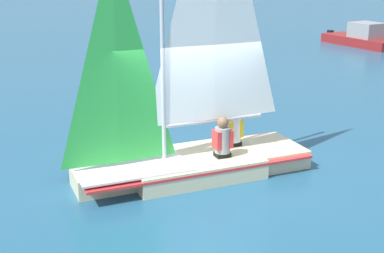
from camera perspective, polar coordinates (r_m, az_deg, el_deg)
name	(u,v)px	position (r m, az deg, el deg)	size (l,w,h in m)	color
ground_plane	(192,174)	(10.47, 0.00, -5.05)	(260.00, 260.00, 0.00)	#235675
sailboat_main	(192,132)	(10.17, -0.05, -0.59)	(4.59, 3.80, 6.13)	beige
sailor_helm	(222,144)	(10.25, 3.27, -1.89)	(0.43, 0.42, 1.16)	black
sailor_crew	(233,133)	(10.88, 4.45, -0.68)	(0.43, 0.42, 1.16)	black
motorboat_distant	(362,38)	(27.03, 17.69, 9.03)	(3.01, 4.09, 1.12)	maroon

